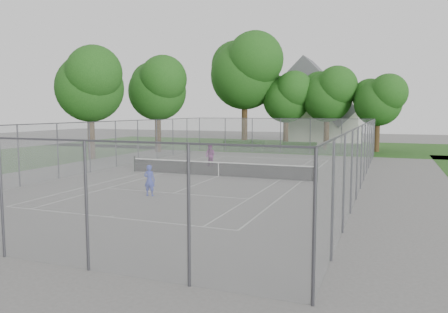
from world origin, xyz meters
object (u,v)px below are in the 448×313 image
(tennis_net, at_px, (219,168))
(girl_player, at_px, (149,180))
(house, at_px, (324,110))
(woman_player, at_px, (210,155))

(tennis_net, height_order, girl_player, girl_player)
(tennis_net, bearing_deg, house, 85.36)
(tennis_net, relative_size, house, 1.18)
(tennis_net, distance_m, woman_player, 4.94)
(woman_player, bearing_deg, house, 94.25)
(tennis_net, xyz_separation_m, woman_player, (-2.39, 4.31, 0.37))
(house, height_order, girl_player, house)
(tennis_net, relative_size, girl_player, 8.13)
(girl_player, xyz_separation_m, woman_player, (-1.61, 11.72, 0.09))
(tennis_net, xyz_separation_m, girl_player, (-0.79, -7.41, 0.28))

